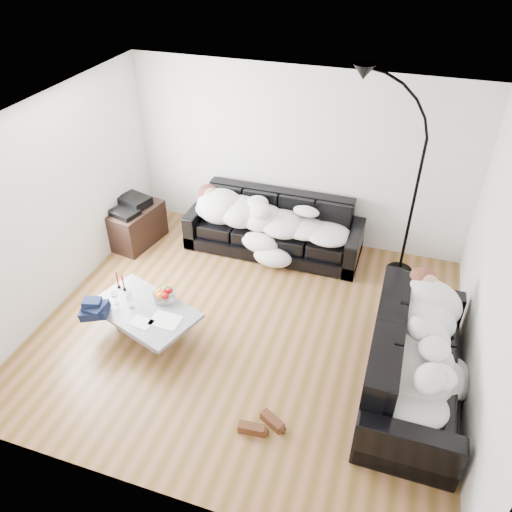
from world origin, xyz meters
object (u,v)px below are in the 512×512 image
(sleeper_right, at_px, (420,345))
(candle_right, at_px, (123,282))
(av_cabinet, at_px, (135,225))
(wine_glass_a, at_px, (130,295))
(sofa_right, at_px, (417,359))
(wine_glass_c, at_px, (130,302))
(sleeper_back, at_px, (273,215))
(fruit_bowl, at_px, (164,294))
(candle_left, at_px, (118,280))
(floor_lamp, at_px, (415,196))
(sofa_back, at_px, (274,226))
(stereo, at_px, (131,204))
(shoes, at_px, (261,425))
(coffee_table, at_px, (146,320))
(wine_glass_b, at_px, (115,298))

(sleeper_right, height_order, candle_right, sleeper_right)
(av_cabinet, bearing_deg, wine_glass_a, -51.13)
(sofa_right, bearing_deg, wine_glass_c, 92.71)
(candle_right, bearing_deg, wine_glass_a, -39.62)
(sleeper_back, height_order, fruit_bowl, sleeper_back)
(sofa_right, bearing_deg, sleeper_back, 47.21)
(candle_left, xyz_separation_m, floor_lamp, (3.32, 1.96, 0.73))
(sleeper_back, bearing_deg, sofa_back, 90.00)
(av_cabinet, relative_size, floor_lamp, 0.35)
(fruit_bowl, relative_size, stereo, 0.62)
(candle_right, distance_m, av_cabinet, 1.67)
(floor_lamp, bearing_deg, wine_glass_c, -165.98)
(sleeper_right, bearing_deg, floor_lamp, 8.06)
(candle_left, distance_m, floor_lamp, 3.93)
(sofa_back, bearing_deg, shoes, -75.53)
(sleeper_right, height_order, candle_left, sleeper_right)
(sofa_back, bearing_deg, sofa_right, -43.49)
(coffee_table, relative_size, wine_glass_a, 8.14)
(shoes, bearing_deg, candle_right, 158.43)
(wine_glass_c, relative_size, av_cabinet, 0.21)
(fruit_bowl, relative_size, wine_glass_b, 1.44)
(sofa_back, xyz_separation_m, wine_glass_c, (-1.12, -2.21, 0.04))
(coffee_table, distance_m, stereo, 2.12)
(av_cabinet, bearing_deg, sofa_right, -10.37)
(fruit_bowl, xyz_separation_m, candle_right, (-0.56, 0.01, 0.04))
(wine_glass_a, distance_m, stereo, 1.88)
(shoes, bearing_deg, sofa_right, 41.71)
(sofa_back, height_order, shoes, sofa_back)
(sofa_right, distance_m, wine_glass_a, 3.35)
(coffee_table, xyz_separation_m, shoes, (1.75, -0.87, -0.13))
(sleeper_right, height_order, wine_glass_b, sleeper_right)
(sleeper_right, bearing_deg, sofa_right, 75.96)
(sleeper_right, bearing_deg, sleeper_back, 47.21)
(sofa_back, bearing_deg, wine_glass_c, -116.77)
(sleeper_back, xyz_separation_m, stereo, (-2.08, -0.40, 0.02))
(sofa_right, relative_size, sleeper_back, 1.02)
(sofa_back, height_order, sofa_right, sofa_right)
(sleeper_right, height_order, fruit_bowl, sleeper_right)
(sleeper_right, bearing_deg, wine_glass_b, 92.43)
(wine_glass_c, distance_m, floor_lamp, 3.81)
(sleeper_right, xyz_separation_m, coffee_table, (-3.13, -0.13, -0.47))
(sleeper_back, height_order, shoes, sleeper_back)
(candle_right, bearing_deg, fruit_bowl, -0.81)
(wine_glass_b, bearing_deg, fruit_bowl, 25.53)
(coffee_table, xyz_separation_m, fruit_bowl, (0.16, 0.23, 0.27))
(av_cabinet, xyz_separation_m, stereo, (0.00, 0.00, 0.36))
(shoes, distance_m, av_cabinet, 3.88)
(candle_left, xyz_separation_m, shoes, (2.24, -1.13, -0.44))
(fruit_bowl, relative_size, av_cabinet, 0.32)
(sofa_back, bearing_deg, candle_left, -127.03)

